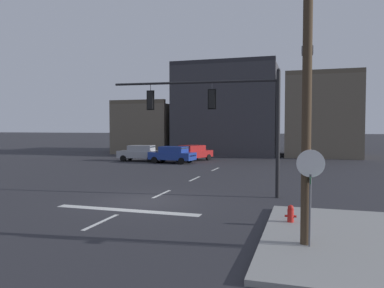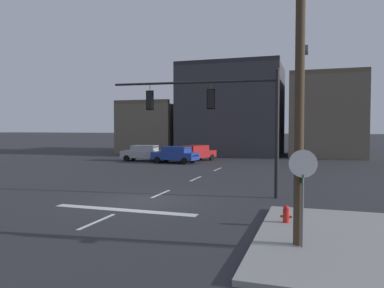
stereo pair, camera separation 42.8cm
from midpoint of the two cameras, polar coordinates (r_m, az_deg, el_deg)
ground_plane at (r=17.80m, az=-7.71°, el=-8.63°), size 400.00×400.00×0.00m
sidewalk_near_corner at (r=12.38m, az=21.77°, el=-13.40°), size 5.00×8.00×0.15m
stop_bar_paint at (r=16.04m, az=-10.73°, el=-9.87°), size 6.40×0.50×0.01m
lane_centreline at (r=19.60m, az=-5.25°, el=-7.57°), size 0.16×26.40×0.01m
signal_mast_near_side at (r=18.84m, az=4.33°, el=5.13°), size 8.53×0.76×6.29m
stop_sign at (r=10.75m, az=16.48°, el=-4.47°), size 0.76×0.64×2.83m
car_lot_nearside at (r=38.63m, az=-8.18°, el=-1.33°), size 4.53×2.10×1.61m
car_lot_middle at (r=38.56m, az=-0.17°, el=-1.31°), size 3.41×4.75×1.61m
car_lot_farside at (r=36.12m, az=-3.33°, el=-1.57°), size 4.62×2.40×1.61m
utility_pole at (r=11.15m, az=16.06°, el=12.37°), size 2.20×2.44×9.97m
fire_hydrant at (r=13.65m, az=13.88°, el=-10.70°), size 0.40×0.30×0.75m
building_row at (r=48.84m, az=5.91°, el=3.93°), size 30.08×13.89×11.44m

